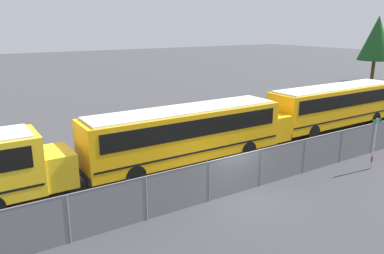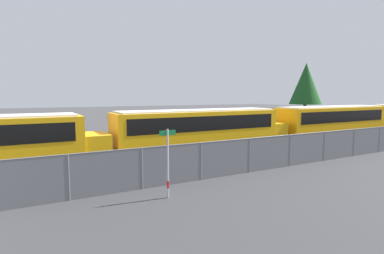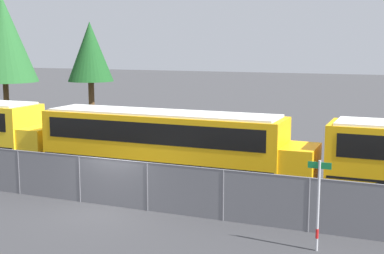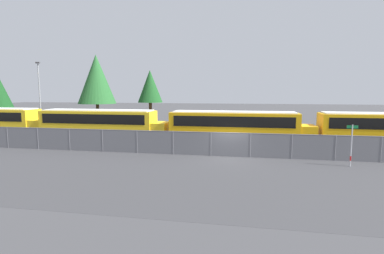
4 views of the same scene
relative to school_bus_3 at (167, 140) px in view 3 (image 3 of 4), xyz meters
The scene contains 6 objects.
ground_plane 4.78m from the school_bus_3, 93.57° to the right, with size 200.00×200.00×0.00m, color #38383A.
fence 4.49m from the school_bus_3, 93.57° to the right, with size 105.80×0.07×1.89m.
school_bus_3 is the anchor object (origin of this frame).
street_sign 9.84m from the school_bus_3, 37.20° to the right, with size 0.70×0.09×2.82m.
tree_0 23.67m from the school_bus_3, 148.95° to the left, with size 5.23×5.23×10.09m.
tree_3 18.07m from the school_bus_3, 134.11° to the left, with size 3.42×3.42×7.92m.
Camera 3 is at (10.54, -17.38, 6.24)m, focal length 50.00 mm.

